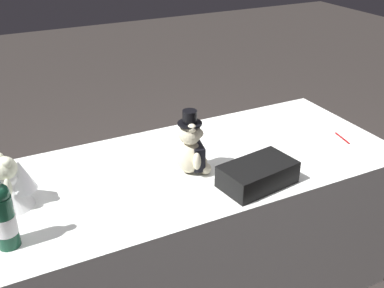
% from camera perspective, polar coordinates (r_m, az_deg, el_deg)
% --- Properties ---
extents(reception_table, '(1.87, 0.79, 0.75)m').
position_cam_1_polar(reception_table, '(2.21, -0.00, -10.99)').
color(reception_table, white).
rests_on(reception_table, ground_plane).
extents(teddy_bear_groom, '(0.15, 0.15, 0.28)m').
position_cam_1_polar(teddy_bear_groom, '(1.89, -0.02, -0.55)').
color(teddy_bear_groom, beige).
rests_on(teddy_bear_groom, reception_table).
extents(teddy_bear_bride, '(0.21, 0.18, 0.22)m').
position_cam_1_polar(teddy_bear_bride, '(1.81, -21.74, -4.63)').
color(teddy_bear_bride, white).
rests_on(teddy_bear_bride, reception_table).
extents(champagne_bottle, '(0.07, 0.07, 0.29)m').
position_cam_1_polar(champagne_bottle, '(1.60, -22.69, -8.23)').
color(champagne_bottle, '#14422D').
rests_on(champagne_bottle, reception_table).
extents(signing_pen, '(0.03, 0.12, 0.01)m').
position_cam_1_polar(signing_pen, '(2.33, 18.34, 0.76)').
color(signing_pen, maroon).
rests_on(signing_pen, reception_table).
extents(gift_case_black, '(0.33, 0.22, 0.09)m').
position_cam_1_polar(gift_case_black, '(1.85, 8.26, -3.79)').
color(gift_case_black, black).
rests_on(gift_case_black, reception_table).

